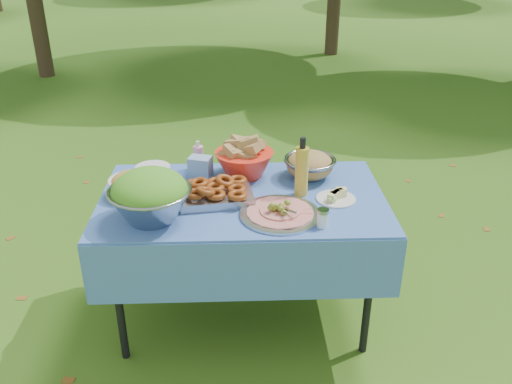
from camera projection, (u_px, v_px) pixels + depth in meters
ground at (244, 314)px, 3.13m from camera, size 80.00×80.00×0.00m
picnic_table at (243, 258)px, 2.95m from camera, size 1.46×0.86×0.76m
salad_bowl at (150, 196)px, 2.51m from camera, size 0.51×0.51×0.25m
pasta_bowl_white at (132, 183)px, 2.77m from camera, size 0.25×0.25×0.13m
plate_stack at (153, 171)px, 3.01m from camera, size 0.23×0.23×0.05m
wipes_box at (200, 166)px, 2.99m from camera, size 0.14×0.12×0.11m
sanitizer_bottle at (198, 155)px, 3.06m from camera, size 0.06×0.06×0.17m
bread_bowl at (244, 157)px, 2.97m from camera, size 0.38×0.38×0.22m
pasta_bowl_steel at (310, 165)px, 2.96m from camera, size 0.31×0.31×0.15m
fried_tray at (216, 192)px, 2.73m from camera, size 0.40×0.31×0.09m
charcuterie_platter at (280, 207)px, 2.59m from camera, size 0.47×0.47×0.09m
oil_bottle at (302, 167)px, 2.74m from camera, size 0.07×0.07×0.31m
cheese_plate at (336, 195)px, 2.74m from camera, size 0.22×0.22×0.05m
shaker at (323, 218)px, 2.49m from camera, size 0.06×0.06×0.09m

